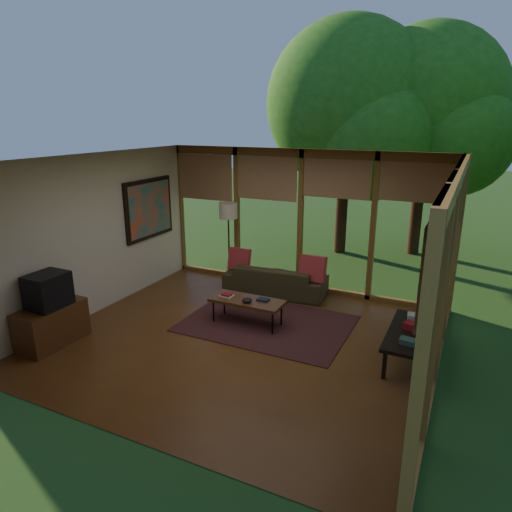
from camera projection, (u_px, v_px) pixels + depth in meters
The scene contains 25 objects.
floor at pixel (240, 340), 6.94m from camera, with size 5.50×5.50×0.00m, color brown.
ceiling at pixel (238, 159), 6.16m from camera, with size 5.50×5.50×0.00m, color silver.
wall_left at pixel (96, 235), 7.69m from camera, with size 0.04×5.00×2.70m, color beige.
wall_front at pixel (119, 322), 4.40m from camera, with size 5.50×0.04×2.70m, color beige.
window_wall_back at pixel (300, 221), 8.71m from camera, with size 5.50×0.12×2.70m, color brown.
window_wall_right at pixel (445, 284), 5.41m from camera, with size 0.12×5.00×2.70m, color brown.
tree_nw at pixel (348, 104), 10.58m from camera, with size 3.82×3.82×5.47m.
tree_ne at pixel (428, 104), 10.46m from camera, with size 3.52×3.52×5.31m.
rug at pixel (267, 323), 7.49m from camera, with size 2.64×1.87×0.01m, color maroon.
sofa at pixel (276, 280), 8.70m from camera, with size 1.92×0.75×0.56m, color #3A331D.
pillow_left at pixel (239, 260), 8.88m from camera, with size 0.42×0.14×0.42m, color maroon.
pillow_right at pixel (313, 269), 8.25m from camera, with size 0.47×0.16×0.47m, color maroon.
ct_book_lower at pixel (227, 296), 7.46m from camera, with size 0.22×0.16×0.03m, color #B5ACA4.
ct_book_upper at pixel (227, 295), 7.46m from camera, with size 0.16×0.12×0.03m, color maroon.
ct_book_side at pixel (263, 300), 7.33m from camera, with size 0.18×0.14×0.03m, color black.
ct_bowl at pixel (247, 300), 7.25m from camera, with size 0.16×0.16×0.07m, color black.
media_cabinet at pixel (52, 325), 6.75m from camera, with size 0.50×1.00×0.60m, color #593118.
television at pixel (48, 290), 6.59m from camera, with size 0.45×0.55×0.50m, color black.
console_book_a at pixel (408, 341), 5.85m from camera, with size 0.20×0.14×0.07m, color #2D5046.
console_book_b at pixel (413, 327), 6.23m from camera, with size 0.22×0.16×0.10m, color maroon.
console_book_c at pixel (416, 317), 6.58m from camera, with size 0.24×0.18×0.07m, color #B5ACA4.
floor_lamp at pixel (228, 215), 8.94m from camera, with size 0.36×0.36×1.65m.
coffee_table at pixel (247, 302), 7.38m from camera, with size 1.20×0.50×0.43m.
side_console at pixel (411, 334), 6.22m from camera, with size 0.60×1.40×0.46m.
wall_painting at pixel (149, 209), 8.83m from camera, with size 0.06×1.35×1.15m.
Camera 1 is at (2.94, -5.55, 3.24)m, focal length 32.00 mm.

